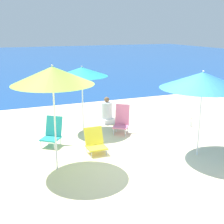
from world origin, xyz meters
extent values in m
plane|color=beige|center=(0.00, 0.00, 0.00)|extent=(60.00, 60.00, 0.00)
cube|color=#19478C|center=(0.00, 26.39, 0.00)|extent=(60.00, 40.00, 0.01)
cylinder|color=white|center=(-0.69, 2.94, 0.84)|extent=(0.04, 0.04, 1.67)
cone|color=teal|center=(-0.69, 2.94, 1.80)|extent=(1.54, 1.54, 0.26)
sphere|color=white|center=(-0.69, 2.94, 1.95)|extent=(0.04, 0.04, 0.04)
cylinder|color=white|center=(-2.03, 0.58, 0.95)|extent=(0.04, 0.04, 1.91)
cone|color=#8ECC3D|center=(-2.03, 0.58, 2.09)|extent=(1.73, 1.73, 0.37)
sphere|color=white|center=(-2.03, 0.58, 2.30)|extent=(0.04, 0.04, 0.04)
cylinder|color=white|center=(1.34, 0.04, 0.84)|extent=(0.04, 0.04, 1.68)
cone|color=blue|center=(1.34, 0.04, 1.87)|extent=(2.00, 2.00, 0.38)
sphere|color=white|center=(1.34, 0.04, 2.08)|extent=(0.04, 0.04, 0.04)
cylinder|color=silver|center=(-0.02, 2.16, 0.11)|extent=(0.02, 0.02, 0.21)
cylinder|color=silver|center=(0.27, 1.94, 0.11)|extent=(0.02, 0.02, 0.21)
cylinder|color=silver|center=(0.20, 2.44, 0.11)|extent=(0.02, 0.02, 0.21)
cylinder|color=silver|center=(0.48, 2.23, 0.11)|extent=(0.02, 0.02, 0.21)
cube|color=pink|center=(0.23, 2.19, 0.23)|extent=(0.59, 0.59, 0.04)
cube|color=pink|center=(0.36, 2.36, 0.55)|extent=(0.41, 0.35, 0.60)
cylinder|color=silver|center=(-2.15, 1.97, 0.10)|extent=(0.02, 0.02, 0.20)
cylinder|color=silver|center=(-1.85, 1.72, 0.10)|extent=(0.02, 0.02, 0.20)
cylinder|color=silver|center=(-1.92, 2.26, 0.10)|extent=(0.02, 0.02, 0.20)
cylinder|color=silver|center=(-1.61, 2.01, 0.10)|extent=(0.02, 0.02, 0.20)
cube|color=teal|center=(-1.88, 1.99, 0.22)|extent=(0.63, 0.63, 0.04)
cube|color=teal|center=(-1.74, 2.16, 0.50)|extent=(0.46, 0.42, 0.53)
cylinder|color=silver|center=(-1.13, 0.87, 0.08)|extent=(0.02, 0.02, 0.15)
cylinder|color=silver|center=(-0.73, 0.86, 0.08)|extent=(0.02, 0.02, 0.15)
cylinder|color=silver|center=(-1.13, 1.23, 0.08)|extent=(0.02, 0.02, 0.15)
cylinder|color=silver|center=(-0.73, 1.23, 0.08)|extent=(0.02, 0.02, 0.15)
cube|color=yellow|center=(-0.93, 1.05, 0.17)|extent=(0.47, 0.44, 0.04)
cube|color=yellow|center=(-0.93, 1.27, 0.41)|extent=(0.47, 0.20, 0.43)
cube|color=silver|center=(0.26, 3.41, 0.08)|extent=(0.47, 0.53, 0.16)
cylinder|color=silver|center=(0.26, 3.41, 0.43)|extent=(0.37, 0.37, 0.54)
sphere|color=brown|center=(0.26, 3.41, 0.79)|extent=(0.17, 0.17, 0.17)
cylinder|color=silver|center=(2.58, 1.99, 0.09)|extent=(0.07, 0.07, 0.19)
cylinder|color=silver|center=(2.58, 1.99, 0.22)|extent=(0.03, 0.03, 0.06)
cylinder|color=black|center=(2.58, 1.99, 0.26)|extent=(0.04, 0.04, 0.02)
camera|label=1|loc=(-3.32, -5.79, 3.05)|focal=50.00mm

